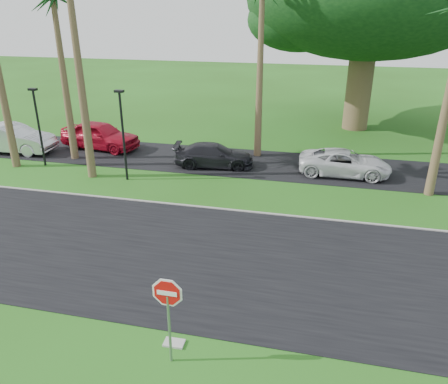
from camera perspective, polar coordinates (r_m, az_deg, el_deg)
name	(u,v)px	position (r m, az deg, el deg)	size (l,w,h in m)	color
ground	(188,290)	(14.37, -4.73, -12.59)	(120.00, 120.00, 0.00)	#224D13
road	(205,257)	(15.96, -2.55, -8.49)	(120.00, 8.00, 0.02)	black
parking_strip	(253,163)	(25.28, 3.83, 3.78)	(120.00, 5.00, 0.02)	black
curb	(229,210)	(19.40, 0.65, -2.32)	(120.00, 0.12, 0.06)	gray
stop_sign_near	(168,304)	(10.91, -7.34, -14.29)	(1.05, 0.07, 2.62)	gray
streetlight_left	(38,122)	(26.27, -23.10, 8.39)	(0.45, 0.25, 4.34)	black
streetlight_right	(123,130)	(22.59, -13.09, 7.88)	(0.45, 0.25, 4.64)	black
car_silver	(12,139)	(29.96, -25.95, 6.27)	(1.81, 5.18, 1.71)	silver
car_red	(100,135)	(28.77, -15.89, 7.13)	(2.03, 5.04, 1.72)	#A50D21
car_dark	(214,155)	(24.55, -1.32, 4.80)	(1.81, 4.44, 1.29)	black
car_minivan	(345,163)	(24.14, 15.49, 3.67)	(2.21, 4.80, 1.33)	silver
utility_slab	(174,343)	(12.48, -6.54, -19.00)	(0.55, 0.35, 0.06)	#A9A8A1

